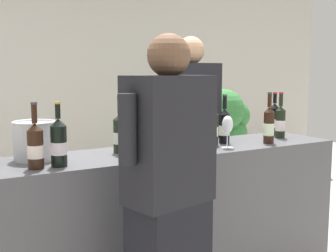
% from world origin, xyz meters
% --- Properties ---
extents(wall_back, '(8.00, 0.10, 2.80)m').
position_xyz_m(wall_back, '(0.00, 2.60, 1.40)').
color(wall_back, beige).
rests_on(wall_back, ground_plane).
extents(counter, '(2.33, 0.53, 0.98)m').
position_xyz_m(counter, '(0.00, 0.00, 0.49)').
color(counter, '#4C4C51').
rests_on(counter, ground_plane).
extents(wine_bottle_0, '(0.08, 0.08, 0.34)m').
position_xyz_m(wine_bottle_0, '(0.04, -0.02, 1.09)').
color(wine_bottle_0, black).
rests_on(wine_bottle_0, counter).
extents(wine_bottle_1, '(0.08, 0.08, 0.34)m').
position_xyz_m(wine_bottle_1, '(0.31, -0.00, 1.10)').
color(wine_bottle_1, black).
rests_on(wine_bottle_1, counter).
extents(wine_bottle_2, '(0.07, 0.07, 0.34)m').
position_xyz_m(wine_bottle_2, '(0.93, 0.01, 1.09)').
color(wine_bottle_2, black).
rests_on(wine_bottle_2, counter).
extents(wine_bottle_3, '(0.07, 0.07, 0.33)m').
position_xyz_m(wine_bottle_3, '(0.43, 0.03, 1.09)').
color(wine_bottle_3, black).
rests_on(wine_bottle_3, counter).
extents(wine_bottle_4, '(0.08, 0.08, 0.34)m').
position_xyz_m(wine_bottle_4, '(-0.33, 0.06, 1.09)').
color(wine_bottle_4, black).
rests_on(wine_bottle_4, counter).
extents(wine_bottle_5, '(0.08, 0.08, 0.35)m').
position_xyz_m(wine_bottle_5, '(-0.18, -0.11, 1.10)').
color(wine_bottle_5, black).
rests_on(wine_bottle_5, counter).
extents(wine_bottle_6, '(0.08, 0.08, 0.35)m').
position_xyz_m(wine_bottle_6, '(0.21, 0.07, 1.10)').
color(wine_bottle_6, black).
rests_on(wine_bottle_6, counter).
extents(wine_bottle_7, '(0.08, 0.08, 0.33)m').
position_xyz_m(wine_bottle_7, '(0.99, 0.14, 1.10)').
color(wine_bottle_7, black).
rests_on(wine_bottle_7, counter).
extents(wine_bottle_8, '(0.07, 0.07, 0.35)m').
position_xyz_m(wine_bottle_8, '(0.68, -0.13, 1.10)').
color(wine_bottle_8, black).
rests_on(wine_bottle_8, counter).
extents(wine_bottle_9, '(0.08, 0.08, 0.34)m').
position_xyz_m(wine_bottle_9, '(-0.88, -0.13, 1.09)').
color(wine_bottle_9, black).
rests_on(wine_bottle_9, counter).
extents(wine_bottle_10, '(0.08, 0.08, 0.33)m').
position_xyz_m(wine_bottle_10, '(0.13, 0.01, 1.10)').
color(wine_bottle_10, black).
rests_on(wine_bottle_10, counter).
extents(wine_bottle_11, '(0.08, 0.08, 0.34)m').
position_xyz_m(wine_bottle_11, '(-0.76, -0.13, 1.10)').
color(wine_bottle_11, black).
rests_on(wine_bottle_11, counter).
extents(wine_glass, '(0.08, 0.08, 0.21)m').
position_xyz_m(wine_glass, '(0.33, -0.13, 1.12)').
color(wine_glass, silver).
rests_on(wine_glass, counter).
extents(ice_bucket, '(0.24, 0.24, 0.22)m').
position_xyz_m(ice_bucket, '(-0.83, 0.10, 1.09)').
color(ice_bucket, silver).
rests_on(ice_bucket, counter).
extents(person_server, '(0.60, 0.29, 1.73)m').
position_xyz_m(person_server, '(0.47, 0.53, 0.85)').
color(person_server, black).
rests_on(person_server, ground_plane).
extents(person_guest, '(0.55, 0.32, 1.64)m').
position_xyz_m(person_guest, '(-0.38, -0.60, 0.80)').
color(person_guest, black).
rests_on(person_guest, ground_plane).
extents(potted_shrub, '(0.55, 0.44, 1.28)m').
position_xyz_m(potted_shrub, '(1.39, 1.23, 0.82)').
color(potted_shrub, brown).
rests_on(potted_shrub, ground_plane).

